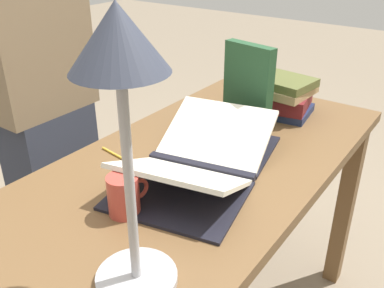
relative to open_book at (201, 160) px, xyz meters
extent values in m
cube|color=brown|center=(0.03, -0.03, -0.05)|extent=(1.50, 0.66, 0.03)
cube|color=brown|center=(-0.67, -0.31, -0.44)|extent=(0.06, 0.06, 0.74)
cube|color=brown|center=(-0.67, 0.25, -0.44)|extent=(0.06, 0.06, 0.74)
cube|color=black|center=(0.00, 0.00, -0.02)|extent=(0.09, 0.31, 0.02)
cube|color=black|center=(-0.14, -0.03, -0.03)|extent=(0.32, 0.36, 0.01)
cube|color=black|center=(0.14, 0.03, -0.03)|extent=(0.32, 0.36, 0.01)
cube|color=silver|center=(-0.12, -0.03, 0.02)|extent=(0.29, 0.34, 0.11)
cube|color=silver|center=(0.12, 0.03, 0.02)|extent=(0.29, 0.34, 0.11)
cube|color=#1E284C|center=(-0.49, -0.02, -0.02)|extent=(0.20, 0.27, 0.03)
cube|color=maroon|center=(-0.49, -0.02, 0.02)|extent=(0.23, 0.26, 0.05)
cube|color=tan|center=(-0.49, -0.02, 0.06)|extent=(0.20, 0.25, 0.03)
cube|color=brown|center=(-0.49, -0.02, 0.09)|extent=(0.19, 0.27, 0.03)
cube|color=#234C2D|center=(-0.34, -0.05, 0.10)|extent=(0.07, 0.18, 0.27)
cylinder|color=#ADADB2|center=(0.41, 0.14, -0.02)|extent=(0.15, 0.15, 0.02)
cylinder|color=#ADADB2|center=(0.41, 0.14, 0.18)|extent=(0.02, 0.02, 0.39)
cone|color=#333847|center=(0.41, 0.14, 0.43)|extent=(0.15, 0.15, 0.10)
cylinder|color=#B74238|center=(0.27, -0.03, 0.02)|extent=(0.07, 0.07, 0.10)
torus|color=#B74238|center=(0.22, -0.02, 0.02)|extent=(0.05, 0.02, 0.05)
cylinder|color=gold|center=(0.08, -0.23, -0.03)|extent=(0.03, 0.17, 0.01)
cube|color=#2D3342|center=(-0.02, -0.70, -0.42)|extent=(0.31, 0.20, 0.79)
cube|color=#7A664C|center=(-0.02, -0.70, 0.30)|extent=(0.36, 0.20, 0.65)
camera|label=1|loc=(0.84, 0.57, 0.57)|focal=40.00mm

